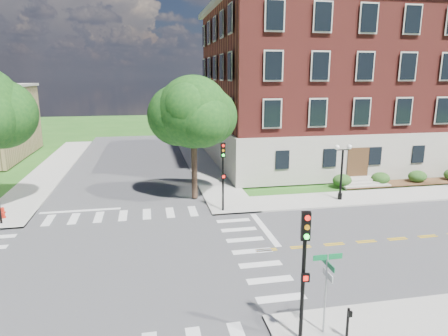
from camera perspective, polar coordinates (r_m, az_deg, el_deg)
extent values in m
plane|color=#235618|center=(21.67, -15.18, -12.97)|extent=(160.00, 160.00, 0.00)
cube|color=#3D3D3F|center=(21.67, -15.18, -12.96)|extent=(90.00, 12.00, 0.01)
cube|color=#3D3D3F|center=(21.67, -15.18, -12.95)|extent=(12.00, 90.00, 0.01)
cube|color=#9E9B93|center=(35.71, 25.87, -3.37)|extent=(34.00, 3.50, 0.12)
cube|color=#9E9B93|center=(43.88, -3.05, 0.80)|extent=(3.50, 34.00, 0.12)
cube|color=#9E9B93|center=(44.52, -23.21, -0.07)|extent=(3.50, 34.00, 0.12)
cube|color=silver|center=(25.32, 5.81, -8.68)|extent=(0.40, 5.50, 0.00)
cube|color=#ABA397|center=(47.57, 16.91, 3.86)|extent=(30.00, 20.00, 4.20)
cube|color=maroon|center=(47.04, 17.57, 13.51)|extent=(29.55, 19.70, 11.80)
cube|color=#ABA397|center=(47.55, 18.11, 20.93)|extent=(30.60, 20.60, 0.50)
cube|color=#472D19|center=(37.08, 18.57, 0.64)|extent=(2.00, 0.10, 2.80)
cylinder|color=#322719|center=(30.60, -4.25, -0.73)|extent=(0.44, 0.44, 3.92)
sphere|color=#103D13|center=(29.84, -4.40, 7.99)|extent=(5.40, 5.40, 5.40)
cylinder|color=black|center=(14.82, 11.15, -16.81)|extent=(0.14, 0.14, 3.80)
cube|color=black|center=(13.80, 11.59, -8.11)|extent=(0.36, 0.29, 1.00)
cylinder|color=red|center=(13.57, 11.86, -7.00)|extent=(0.19, 0.09, 0.18)
cylinder|color=orange|center=(13.69, 11.80, -8.30)|extent=(0.19, 0.09, 0.18)
cylinder|color=#19E533|center=(13.81, 11.73, -9.58)|extent=(0.19, 0.09, 0.18)
cube|color=black|center=(14.39, 11.53, -15.07)|extent=(0.32, 0.19, 0.30)
cylinder|color=black|center=(27.63, -0.15, -2.33)|extent=(0.14, 0.14, 3.80)
cube|color=black|center=(27.09, -0.15, 2.57)|extent=(0.33, 0.23, 1.00)
cylinder|color=red|center=(26.91, -0.10, 3.22)|extent=(0.18, 0.06, 0.18)
cylinder|color=orange|center=(26.97, -0.10, 2.52)|extent=(0.18, 0.06, 0.18)
cylinder|color=#19E533|center=(27.03, -0.10, 1.84)|extent=(0.18, 0.06, 0.18)
cube|color=black|center=(27.30, -0.08, -1.21)|extent=(0.30, 0.13, 0.30)
cylinder|color=black|center=(31.83, 16.23, -3.87)|extent=(0.32, 0.32, 0.50)
cylinder|color=black|center=(31.41, 16.42, -0.98)|extent=(0.16, 0.16, 3.80)
cube|color=black|center=(31.01, 16.65, 2.51)|extent=(1.00, 0.06, 0.06)
sphere|color=white|center=(30.75, 15.84, 2.86)|extent=(0.36, 0.36, 0.36)
sphere|color=white|center=(31.21, 17.48, 2.90)|extent=(0.36, 0.36, 0.36)
cylinder|color=gray|center=(15.49, 14.29, -17.07)|extent=(0.07, 0.07, 3.10)
cube|color=#0D6A37|center=(14.83, 14.60, -12.20)|extent=(1.10, 0.03, 0.20)
cube|color=#0D6A37|center=(14.93, 14.55, -13.07)|extent=(0.03, 1.10, 0.20)
cube|color=silver|center=(15.15, 14.63, -14.57)|extent=(0.03, 0.75, 0.25)
cylinder|color=black|center=(15.89, 17.24, -20.45)|extent=(0.10, 0.10, 1.20)
cube|color=black|center=(15.56, 17.58, -19.28)|extent=(0.14, 0.08, 0.22)
cylinder|color=red|center=(30.49, -28.97, -6.16)|extent=(0.32, 0.32, 0.10)
cylinder|color=red|center=(30.42, -29.02, -5.71)|extent=(0.22, 0.22, 0.60)
sphere|color=red|center=(30.32, -29.09, -5.12)|extent=(0.24, 0.24, 0.24)
cylinder|color=red|center=(30.39, -29.04, -5.57)|extent=(0.35, 0.12, 0.12)
cylinder|color=red|center=(30.39, -29.04, -5.57)|extent=(0.12, 0.35, 0.12)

